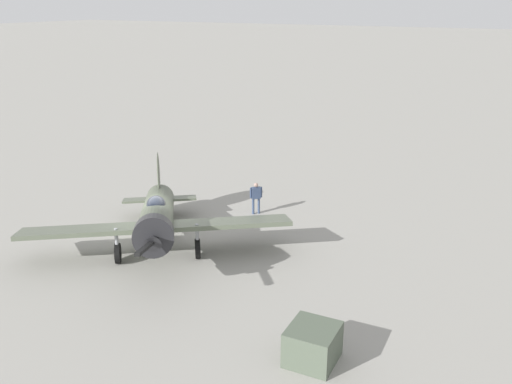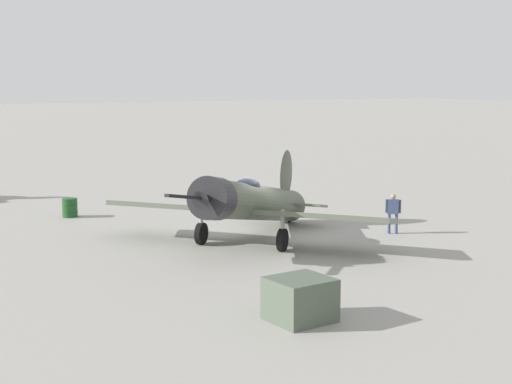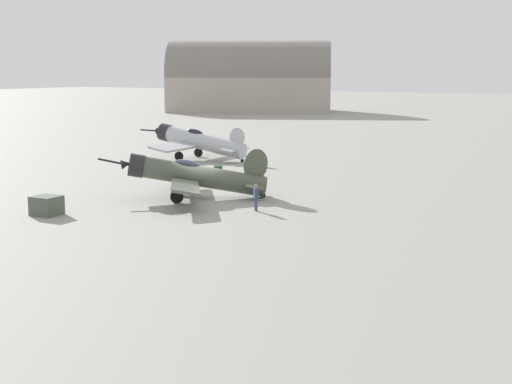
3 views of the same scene
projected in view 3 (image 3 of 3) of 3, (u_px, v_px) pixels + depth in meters
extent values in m
plane|color=gray|center=(201.00, 198.00, 47.06)|extent=(400.00, 400.00, 0.00)
cylinder|color=#4C5442|center=(200.00, 176.00, 46.83)|extent=(6.04, 7.46, 2.76)
cylinder|color=#232326|center=(137.00, 166.00, 46.31)|extent=(1.81, 1.75, 1.55)
cone|color=#232326|center=(126.00, 164.00, 46.22)|extent=(0.86, 0.87, 0.68)
cube|color=black|center=(123.00, 164.00, 46.20)|extent=(1.40, 3.05, 0.67)
ellipsoid|color=black|center=(187.00, 165.00, 46.63)|extent=(1.68, 1.89, 0.97)
cube|color=#565E4C|center=(185.00, 179.00, 46.76)|extent=(9.51, 7.69, 0.47)
ellipsoid|color=#4C5442|center=(256.00, 165.00, 47.08)|extent=(1.20, 1.55, 2.27)
cube|color=#565E4C|center=(253.00, 184.00, 47.26)|extent=(3.38, 2.92, 0.30)
cylinder|color=#999BA0|center=(177.00, 188.00, 45.23)|extent=(0.14, 0.14, 1.05)
cylinder|color=black|center=(177.00, 197.00, 45.32)|extent=(0.64, 0.76, 0.80)
cylinder|color=#999BA0|center=(177.00, 180.00, 48.28)|extent=(0.14, 0.14, 1.05)
cylinder|color=black|center=(177.00, 189.00, 48.36)|extent=(0.64, 0.76, 0.80)
cylinder|color=black|center=(263.00, 195.00, 47.45)|extent=(0.25, 0.28, 0.28)
cylinder|color=#B7BABF|center=(203.00, 142.00, 66.49)|extent=(1.89, 8.43, 2.76)
cylinder|color=#232326|center=(166.00, 133.00, 68.17)|extent=(1.59, 1.23, 1.66)
cone|color=#232326|center=(160.00, 131.00, 68.45)|extent=(0.67, 0.68, 0.72)
cube|color=black|center=(158.00, 131.00, 68.52)|extent=(2.80, 2.12, 0.47)
ellipsoid|color=black|center=(195.00, 133.00, 66.75)|extent=(0.86, 1.83, 0.95)
cube|color=#ADAFB5|center=(193.00, 144.00, 66.98)|extent=(11.30, 2.53, 0.49)
ellipsoid|color=#B7BABF|center=(237.00, 137.00, 64.82)|extent=(0.22, 1.76, 1.89)
cube|color=#ADAFB5|center=(235.00, 149.00, 65.08)|extent=(3.46, 1.29, 0.28)
cylinder|color=#999BA0|center=(179.00, 149.00, 65.86)|extent=(0.14, 0.14, 1.20)
cylinder|color=black|center=(179.00, 156.00, 65.96)|extent=(0.24, 0.81, 0.80)
cylinder|color=#999BA0|center=(198.00, 146.00, 68.67)|extent=(0.14, 0.14, 1.20)
cylinder|color=black|center=(198.00, 153.00, 68.77)|extent=(0.24, 0.81, 0.80)
cylinder|color=black|center=(242.00, 161.00, 64.92)|extent=(0.12, 0.29, 0.28)
cylinder|color=#384766|center=(255.00, 204.00, 42.99)|extent=(0.11, 0.11, 0.78)
cylinder|color=#384766|center=(257.00, 205.00, 42.73)|extent=(0.11, 0.11, 0.78)
cube|color=#384766|center=(256.00, 193.00, 42.75)|extent=(0.45, 0.45, 0.55)
sphere|color=gray|center=(256.00, 186.00, 42.68)|extent=(0.20, 0.20, 0.20)
cylinder|color=#384766|center=(255.00, 192.00, 43.00)|extent=(0.08, 0.08, 0.52)
cylinder|color=#384766|center=(257.00, 193.00, 42.50)|extent=(0.08, 0.08, 0.52)
cube|color=#4C5647|center=(47.00, 206.00, 41.66)|extent=(1.42, 1.50, 1.07)
cylinder|color=#19471E|center=(218.00, 171.00, 56.32)|extent=(0.65, 0.65, 0.82)
torus|color=#19471E|center=(218.00, 169.00, 56.29)|extent=(0.69, 0.69, 0.04)
torus|color=#19471E|center=(218.00, 173.00, 56.35)|extent=(0.69, 0.69, 0.04)
cube|color=#ADA393|center=(250.00, 94.00, 139.15)|extent=(24.76, 32.26, 6.27)
cylinder|color=slate|center=(250.00, 77.00, 138.64)|extent=(24.76, 32.26, 13.24)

